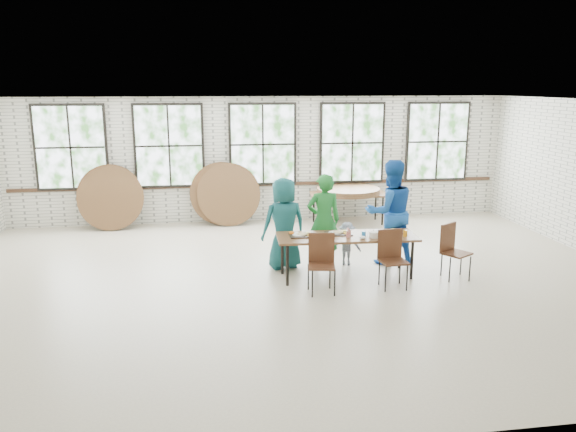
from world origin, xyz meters
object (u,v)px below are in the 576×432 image
chair_near_left (321,258)px  storage_table (348,195)px  dining_table (347,238)px  chair_near_right (392,254)px

chair_near_left → storage_table: size_ratio=0.51×
dining_table → chair_near_right: chair_near_right is taller
dining_table → storage_table: (1.00, 3.73, -0.00)m
chair_near_left → storage_table: bearing=80.3°
dining_table → chair_near_left: 0.85m
storage_table → chair_near_right: bearing=-89.3°
dining_table → chair_near_left: bearing=-129.9°
chair_near_right → storage_table: bearing=81.7°
chair_near_right → storage_table: chair_near_right is taller
chair_near_right → storage_table: (0.38, 4.30, 0.13)m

